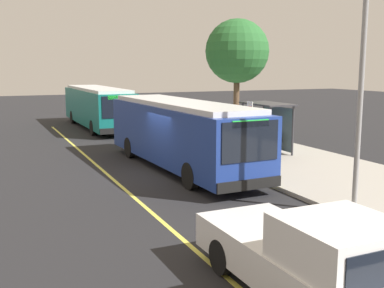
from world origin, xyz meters
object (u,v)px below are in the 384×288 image
(transit_bus_main, at_px, (180,132))
(route_sign_post, at_px, (250,124))
(transit_bus_second, at_px, (97,106))
(pickup_truck, at_px, (313,261))
(waiting_bench, at_px, (267,142))

(transit_bus_main, distance_m, route_sign_post, 3.06)
(transit_bus_main, height_order, transit_bus_second, same)
(route_sign_post, bearing_deg, transit_bus_main, -112.17)
(pickup_truck, height_order, route_sign_post, route_sign_post)
(transit_bus_main, distance_m, transit_bus_second, 15.23)
(transit_bus_main, relative_size, pickup_truck, 2.06)
(transit_bus_main, relative_size, route_sign_post, 4.00)
(pickup_truck, distance_m, route_sign_post, 12.04)
(transit_bus_main, height_order, waiting_bench, transit_bus_main)
(transit_bus_second, xyz_separation_m, route_sign_post, (16.37, 3.02, 0.34))
(waiting_bench, bearing_deg, transit_bus_main, -76.58)
(pickup_truck, bearing_deg, transit_bus_second, 175.61)
(transit_bus_main, distance_m, waiting_bench, 5.55)
(transit_bus_main, relative_size, waiting_bench, 7.00)
(pickup_truck, height_order, waiting_bench, pickup_truck)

